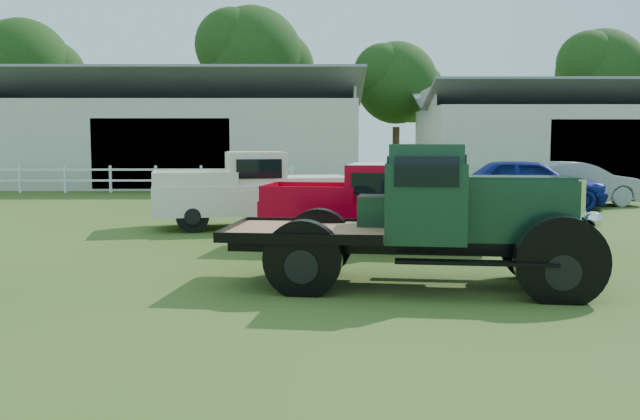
{
  "coord_description": "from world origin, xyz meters",
  "views": [
    {
      "loc": [
        0.17,
        -11.4,
        2.27
      ],
      "look_at": [
        0.2,
        1.2,
        1.05
      ],
      "focal_mm": 40.0,
      "sensor_mm": 36.0,
      "label": 1
    }
  ],
  "objects_px": {
    "white_pickup": "(251,190)",
    "misc_car_blue": "(528,183)",
    "red_pickup": "(376,205)",
    "misc_car_grey": "(575,184)",
    "vintage_flatbed": "(418,216)"
  },
  "relations": [
    {
      "from": "red_pickup",
      "to": "misc_car_blue",
      "type": "height_order",
      "value": "red_pickup"
    },
    {
      "from": "vintage_flatbed",
      "to": "red_pickup",
      "type": "bearing_deg",
      "value": 101.79
    },
    {
      "from": "vintage_flatbed",
      "to": "white_pickup",
      "type": "height_order",
      "value": "vintage_flatbed"
    },
    {
      "from": "white_pickup",
      "to": "misc_car_grey",
      "type": "distance_m",
      "value": 12.48
    },
    {
      "from": "misc_car_blue",
      "to": "vintage_flatbed",
      "type": "bearing_deg",
      "value": 163.57
    },
    {
      "from": "white_pickup",
      "to": "misc_car_blue",
      "type": "xyz_separation_m",
      "value": [
        8.88,
        5.25,
        -0.12
      ]
    },
    {
      "from": "white_pickup",
      "to": "misc_car_blue",
      "type": "distance_m",
      "value": 10.31
    },
    {
      "from": "vintage_flatbed",
      "to": "misc_car_blue",
      "type": "bearing_deg",
      "value": 74.41
    },
    {
      "from": "misc_car_blue",
      "to": "misc_car_grey",
      "type": "height_order",
      "value": "misc_car_blue"
    },
    {
      "from": "vintage_flatbed",
      "to": "red_pickup",
      "type": "distance_m",
      "value": 4.19
    },
    {
      "from": "vintage_flatbed",
      "to": "misc_car_blue",
      "type": "height_order",
      "value": "vintage_flatbed"
    },
    {
      "from": "misc_car_grey",
      "to": "misc_car_blue",
      "type": "bearing_deg",
      "value": 110.26
    },
    {
      "from": "red_pickup",
      "to": "white_pickup",
      "type": "xyz_separation_m",
      "value": [
        -3.01,
        3.58,
        0.07
      ]
    },
    {
      "from": "vintage_flatbed",
      "to": "misc_car_grey",
      "type": "distance_m",
      "value": 15.87
    },
    {
      "from": "white_pickup",
      "to": "misc_car_blue",
      "type": "bearing_deg",
      "value": 19.29
    }
  ]
}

